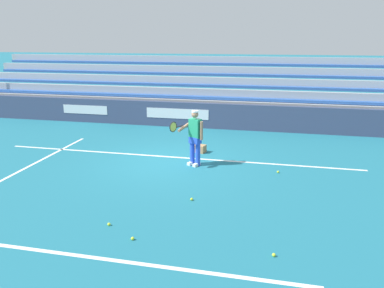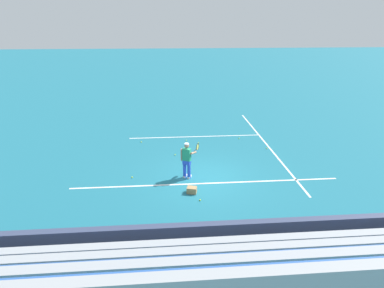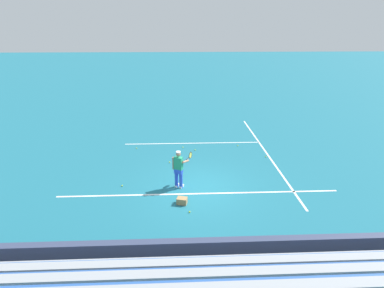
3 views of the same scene
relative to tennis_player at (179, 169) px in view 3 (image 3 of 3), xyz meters
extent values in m
plane|color=#1E6B7F|center=(0.84, -0.12, -0.89)|extent=(160.00, 160.00, 0.00)
cube|color=white|center=(0.84, -0.62, -0.89)|extent=(12.00, 0.10, 0.01)
cube|color=white|center=(4.95, 3.88, -0.89)|extent=(0.10, 12.00, 0.01)
cube|color=white|center=(0.84, 5.38, -0.89)|extent=(8.22, 0.10, 0.01)
cube|color=#384260|center=(0.84, -4.96, -0.34)|extent=(24.79, 0.24, 1.10)
cube|color=silver|center=(1.82, -4.84, -0.29)|extent=(2.80, 0.01, 0.44)
cube|color=#2D5BAD|center=(0.84, -5.96, 0.29)|extent=(23.08, 0.40, 0.12)
cube|color=#9EA3A8|center=(0.84, -6.24, 0.43)|extent=(23.55, 0.24, 0.45)
cube|color=#2D5BAD|center=(0.84, -6.76, 0.74)|extent=(23.08, 0.40, 0.12)
cube|color=#9EA3A8|center=(0.84, -7.04, 0.88)|extent=(23.55, 0.24, 0.45)
cylinder|color=blue|center=(-0.12, 0.03, -0.45)|extent=(0.15, 0.15, 0.88)
cylinder|color=blue|center=(0.08, -0.07, -0.45)|extent=(0.15, 0.15, 0.88)
cube|color=white|center=(-0.09, 0.08, -0.85)|extent=(0.22, 0.30, 0.09)
cube|color=white|center=(0.11, -0.02, -0.85)|extent=(0.22, 0.30, 0.09)
cube|color=blue|center=(-0.02, -0.02, -0.09)|extent=(0.40, 0.35, 0.20)
cube|color=#239366|center=(-0.02, -0.02, 0.28)|extent=(0.42, 0.35, 0.58)
sphere|color=#A37556|center=(-0.01, -0.01, 0.71)|extent=(0.21, 0.21, 0.21)
cylinder|color=white|center=(-0.01, -0.01, 0.80)|extent=(0.20, 0.20, 0.05)
cylinder|color=#A37556|center=(-0.24, 0.09, 0.24)|extent=(0.09, 0.09, 0.56)
cylinder|color=#A37556|center=(0.29, 0.05, 0.33)|extent=(0.34, 0.56, 0.24)
cylinder|color=black|center=(0.40, 0.26, 0.38)|extent=(0.16, 0.28, 0.03)
torus|color=black|center=(0.52, 0.51, 0.42)|extent=(0.16, 0.29, 0.31)
cylinder|color=#D6D14C|center=(0.52, 0.51, 0.42)|extent=(0.13, 0.24, 0.27)
cube|color=#A87F51|center=(0.11, -1.36, -0.76)|extent=(0.46, 0.39, 0.26)
sphere|color=#CCE533|center=(0.23, 4.65, -0.86)|extent=(0.07, 0.07, 0.07)
sphere|color=#CCE533|center=(0.93, 4.21, -0.86)|extent=(0.07, 0.07, 0.07)
sphere|color=#CCE533|center=(0.39, -2.00, -0.86)|extent=(0.07, 0.07, 0.07)
sphere|color=#CCE533|center=(4.75, 3.10, -0.86)|extent=(0.07, 0.07, 0.07)
sphere|color=#CCE533|center=(3.52, 4.80, -0.86)|extent=(0.07, 0.07, 0.07)
sphere|color=#CCE533|center=(-0.49, 2.59, -0.86)|extent=(0.07, 0.07, 0.07)
sphere|color=#CCE533|center=(-2.48, 4.64, -0.86)|extent=(0.07, 0.07, 0.07)
sphere|color=#CCE533|center=(-2.55, 0.16, -0.86)|extent=(0.07, 0.07, 0.07)
camera|label=1|loc=(-2.33, 10.77, 2.93)|focal=35.00mm
camera|label=2|loc=(-0.73, -12.28, 5.72)|focal=28.00mm
camera|label=3|loc=(0.07, -11.73, 5.71)|focal=28.00mm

